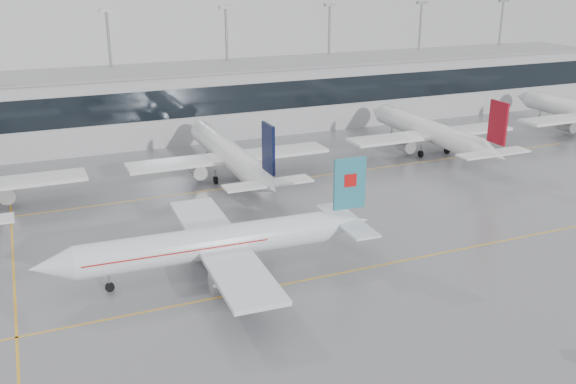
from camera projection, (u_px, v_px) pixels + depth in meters
name	position (u px, v px, depth m)	size (l,w,h in m)	color
ground	(334.00, 274.00, 65.11)	(320.00, 320.00, 0.00)	gray
taxi_line_main	(334.00, 274.00, 65.11)	(120.00, 0.25, 0.01)	gold
taxi_line_north	(239.00, 187.00, 91.15)	(120.00, 0.25, 0.01)	gold
taxi_line_cross	(13.00, 265.00, 67.05)	(0.25, 60.00, 0.01)	gold
terminal	(181.00, 103.00, 116.94)	(180.00, 15.00, 12.00)	#A9A9AD
terminal_glass	(191.00, 103.00, 109.89)	(180.00, 0.20, 5.00)	black
terminal_roof	(179.00, 69.00, 114.88)	(182.00, 16.00, 0.40)	gray
light_masts	(171.00, 59.00, 119.71)	(156.40, 1.00, 22.60)	gray
air_canada_jet	(218.00, 243.00, 64.25)	(34.79, 27.35, 10.74)	white
parked_jet_c	(230.00, 155.00, 93.12)	(29.64, 36.96, 11.72)	white
parked_jet_d	(431.00, 132.00, 106.05)	(29.64, 36.96, 11.72)	white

